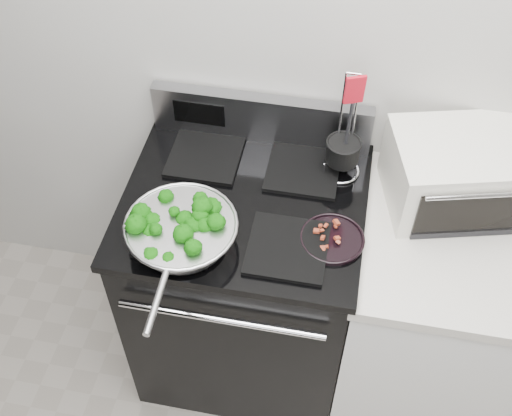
% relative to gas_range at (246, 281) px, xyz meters
% --- Properties ---
extents(back_wall, '(4.00, 0.02, 2.70)m').
position_rel_gas_range_xyz_m(back_wall, '(0.30, 0.34, 0.86)').
color(back_wall, beige).
rests_on(back_wall, ground).
extents(gas_range, '(0.79, 0.69, 1.13)m').
position_rel_gas_range_xyz_m(gas_range, '(0.00, 0.00, 0.00)').
color(gas_range, black).
rests_on(gas_range, floor).
extents(counter, '(0.62, 0.68, 0.92)m').
position_rel_gas_range_xyz_m(counter, '(0.68, -0.00, -0.03)').
color(counter, white).
rests_on(counter, floor).
extents(skillet, '(0.34, 0.55, 0.07)m').
position_rel_gas_range_xyz_m(skillet, '(-0.15, -0.21, 0.52)').
color(skillet, silver).
rests_on(skillet, gas_range).
extents(broccoli_pile, '(0.27, 0.27, 0.09)m').
position_rel_gas_range_xyz_m(broccoli_pile, '(-0.15, -0.21, 0.54)').
color(broccoli_pile, '#053304').
rests_on(broccoli_pile, skillet).
extents(bacon_plate, '(0.20, 0.20, 0.04)m').
position_rel_gas_range_xyz_m(bacon_plate, '(0.30, -0.11, 0.48)').
color(bacon_plate, black).
rests_on(bacon_plate, gas_range).
extents(utensil_holder, '(0.13, 0.13, 0.40)m').
position_rel_gas_range_xyz_m(utensil_holder, '(0.29, 0.19, 0.53)').
color(utensil_holder, silver).
rests_on(utensil_holder, gas_range).
extents(toaster_oven, '(0.49, 0.41, 0.24)m').
position_rel_gas_range_xyz_m(toaster_oven, '(0.66, 0.16, 0.55)').
color(toaster_oven, white).
rests_on(toaster_oven, counter).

